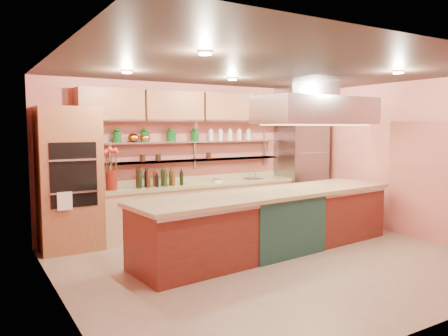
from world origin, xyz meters
TOP-DOWN VIEW (x-y plane):
  - floor at (0.00, 0.00)m, footprint 6.00×5.00m
  - ceiling at (0.00, 0.00)m, footprint 6.00×5.00m
  - wall_back at (0.00, 2.50)m, footprint 6.00×0.04m
  - wall_front at (0.00, -2.50)m, footprint 6.00×0.04m
  - wall_left at (-3.00, 0.00)m, footprint 0.04×5.00m
  - wall_right at (3.00, 0.00)m, footprint 0.04×5.00m
  - oven_stack at (-2.45, 2.18)m, footprint 0.95×0.64m
  - refrigerator at (2.35, 2.14)m, footprint 0.95×0.72m
  - back_counter at (-0.05, 2.20)m, footprint 3.84×0.64m
  - wall_shelf_lower at (-0.05, 2.37)m, footprint 3.60×0.26m
  - wall_shelf_upper at (-0.05, 2.37)m, footprint 3.60×0.26m
  - upper_cabinets at (0.00, 2.32)m, footprint 4.60×0.36m
  - range_hood at (1.17, 0.45)m, footprint 2.00×1.00m
  - ceiling_downlights at (0.00, 0.20)m, footprint 4.00×2.80m
  - island at (0.27, 0.45)m, footprint 4.67×1.43m
  - flower_vase at (-1.78, 2.15)m, footprint 0.24×0.24m
  - oil_bottle_cluster at (-0.91, 2.15)m, footprint 0.94×0.60m
  - kitchen_scale at (0.26, 2.15)m, footprint 0.17×0.14m
  - bar_faucet at (1.22, 2.25)m, footprint 0.03×0.03m
  - copper_kettle at (-1.31, 2.37)m, footprint 0.23×0.23m
  - green_canister at (-0.58, 2.37)m, footprint 0.20×0.20m

SIDE VIEW (x-z plane):
  - floor at x=0.00m, z-range -0.02..0.00m
  - back_counter at x=-0.05m, z-range 0.00..0.93m
  - island at x=0.27m, z-range 0.00..0.96m
  - kitchen_scale at x=0.26m, z-range 0.93..1.02m
  - bar_faucet at x=1.22m, z-range 0.93..1.14m
  - refrigerator at x=2.35m, z-range 0.00..2.10m
  - oil_bottle_cluster at x=-0.91m, z-range 0.93..1.22m
  - flower_vase at x=-1.78m, z-range 0.93..1.26m
  - oven_stack at x=-2.45m, z-range 0.00..2.30m
  - wall_shelf_lower at x=-0.05m, z-range 1.34..1.36m
  - wall_back at x=0.00m, z-range 0.00..2.80m
  - wall_front at x=0.00m, z-range 0.00..2.80m
  - wall_left at x=-3.00m, z-range 0.00..2.80m
  - wall_right at x=3.00m, z-range 0.00..2.80m
  - wall_shelf_upper at x=-0.05m, z-range 1.69..1.71m
  - copper_kettle at x=-1.31m, z-range 1.71..1.87m
  - green_canister at x=-0.58m, z-range 1.71..1.91m
  - range_hood at x=1.17m, z-range 2.02..2.48m
  - upper_cabinets at x=0.00m, z-range 2.08..2.62m
  - ceiling_downlights at x=0.00m, z-range 2.76..2.78m
  - ceiling at x=0.00m, z-range 2.79..2.81m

